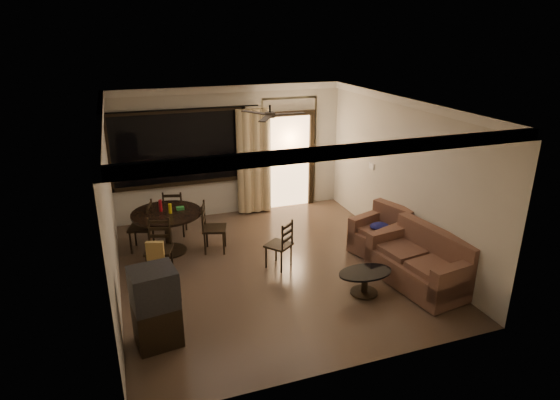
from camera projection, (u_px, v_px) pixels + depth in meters
name	position (u px, v px, depth m)	size (l,w,h in m)	color
ground	(271.00, 267.00, 8.13)	(5.50, 5.50, 0.00)	#7F6651
room_shell	(271.00, 140.00, 9.25)	(5.50, 6.70, 5.50)	beige
dining_table	(167.00, 221.00, 8.49)	(1.26, 1.26, 1.01)	black
dining_chair_west	(143.00, 236.00, 8.68)	(0.52, 0.52, 0.95)	black
dining_chair_east	(214.00, 237.00, 8.64)	(0.52, 0.52, 0.95)	black
dining_chair_south	(159.00, 258.00, 7.79)	(0.52, 0.56, 0.95)	black
dining_chair_north	(176.00, 221.00, 9.34)	(0.52, 0.52, 0.95)	black
tv_cabinet	(156.00, 307.00, 6.01)	(0.63, 0.58, 1.08)	black
sofa	(422.00, 264.00, 7.50)	(1.10, 1.75, 0.88)	#462C20
armchair	(382.00, 235.00, 8.54)	(1.07, 1.07, 0.86)	#462C20
coffee_table	(365.00, 279.00, 7.25)	(0.87, 0.52, 0.38)	black
side_chair	(279.00, 253.00, 8.06)	(0.54, 0.54, 0.87)	black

